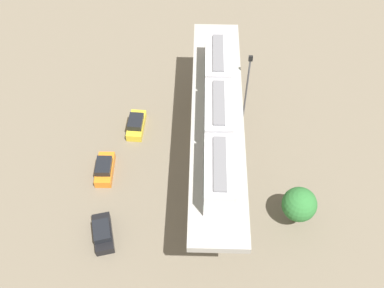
{
  "coord_description": "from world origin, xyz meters",
  "views": [
    {
      "loc": [
        1.76,
        30.33,
        41.87
      ],
      "look_at": [
        2.5,
        1.27,
        4.83
      ],
      "focal_mm": 42.55,
      "sensor_mm": 36.0,
      "label": 1
    }
  ],
  "objects_px": {
    "parked_car_yellow": "(136,124)",
    "signal_post": "(247,89)",
    "tree_near_viaduct": "(299,204)",
    "train": "(218,114)",
    "parked_car_black": "(103,233)",
    "parked_car_orange": "(105,169)"
  },
  "relations": [
    {
      "from": "parked_car_orange",
      "to": "parked_car_yellow",
      "type": "height_order",
      "value": "same"
    },
    {
      "from": "parked_car_yellow",
      "to": "signal_post",
      "type": "xyz_separation_m",
      "value": [
        -12.7,
        -1.11,
        5.11
      ]
    },
    {
      "from": "tree_near_viaduct",
      "to": "signal_post",
      "type": "relative_size",
      "value": 0.46
    },
    {
      "from": "train",
      "to": "signal_post",
      "type": "height_order",
      "value": "train"
    },
    {
      "from": "parked_car_black",
      "to": "parked_car_yellow",
      "type": "height_order",
      "value": "same"
    },
    {
      "from": "parked_car_yellow",
      "to": "signal_post",
      "type": "height_order",
      "value": "signal_post"
    },
    {
      "from": "signal_post",
      "to": "parked_car_black",
      "type": "bearing_deg",
      "value": 46.51
    },
    {
      "from": "train",
      "to": "parked_car_yellow",
      "type": "height_order",
      "value": "train"
    },
    {
      "from": "parked_car_yellow",
      "to": "signal_post",
      "type": "distance_m",
      "value": 13.74
    },
    {
      "from": "train",
      "to": "signal_post",
      "type": "bearing_deg",
      "value": -115.58
    },
    {
      "from": "train",
      "to": "tree_near_viaduct",
      "type": "xyz_separation_m",
      "value": [
        -8.19,
        5.94,
        -6.45
      ]
    },
    {
      "from": "parked_car_yellow",
      "to": "signal_post",
      "type": "bearing_deg",
      "value": -171.81
    },
    {
      "from": "parked_car_yellow",
      "to": "parked_car_orange",
      "type": "bearing_deg",
      "value": 69.56
    },
    {
      "from": "parked_car_black",
      "to": "tree_near_viaduct",
      "type": "bearing_deg",
      "value": 172.76
    },
    {
      "from": "train",
      "to": "tree_near_viaduct",
      "type": "relative_size",
      "value": 4.21
    },
    {
      "from": "tree_near_viaduct",
      "to": "signal_post",
      "type": "xyz_separation_m",
      "value": [
        4.79,
        -13.05,
        2.73
      ]
    },
    {
      "from": "train",
      "to": "signal_post",
      "type": "xyz_separation_m",
      "value": [
        -3.4,
        -7.1,
        -3.73
      ]
    },
    {
      "from": "parked_car_yellow",
      "to": "tree_near_viaduct",
      "type": "height_order",
      "value": "tree_near_viaduct"
    },
    {
      "from": "parked_car_yellow",
      "to": "signal_post",
      "type": "relative_size",
      "value": 0.4
    },
    {
      "from": "parked_car_black",
      "to": "parked_car_yellow",
      "type": "bearing_deg",
      "value": -111.72
    },
    {
      "from": "parked_car_orange",
      "to": "tree_near_viaduct",
      "type": "distance_m",
      "value": 21.18
    },
    {
      "from": "parked_car_orange",
      "to": "parked_car_black",
      "type": "relative_size",
      "value": 0.94
    }
  ]
}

